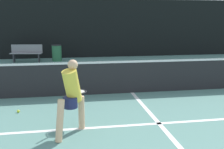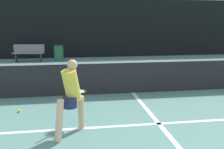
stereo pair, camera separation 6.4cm
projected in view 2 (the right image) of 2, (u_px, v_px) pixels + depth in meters
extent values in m
cube|color=white|center=(159.00, 124.00, 5.37)|extent=(8.25, 0.10, 0.01)
cube|color=white|center=(152.00, 116.00, 5.81)|extent=(0.10, 3.79, 0.01)
cube|color=#232326|center=(133.00, 77.00, 7.54)|extent=(11.00, 0.02, 0.95)
cube|color=white|center=(133.00, 62.00, 7.45)|extent=(11.00, 0.03, 0.06)
cube|color=black|center=(102.00, 29.00, 14.59)|extent=(24.00, 0.06, 3.18)
cylinder|color=#DBAD84|center=(81.00, 112.00, 5.09)|extent=(0.12, 0.12, 0.65)
cylinder|color=#DBAD84|center=(59.00, 120.00, 4.56)|extent=(0.24, 0.26, 0.76)
cylinder|color=#1E234C|center=(70.00, 102.00, 4.76)|extent=(0.26, 0.26, 0.20)
cylinder|color=yellow|center=(72.00, 86.00, 4.75)|extent=(0.37, 0.38, 0.67)
sphere|color=#DBAD84|center=(72.00, 65.00, 4.70)|extent=(0.19, 0.19, 0.19)
cylinder|color=#262628|center=(68.00, 95.00, 5.02)|extent=(0.21, 0.25, 0.03)
torus|color=#262628|center=(78.00, 91.00, 5.28)|extent=(0.48, 0.48, 0.02)
cylinder|color=beige|center=(78.00, 91.00, 5.28)|extent=(0.37, 0.37, 0.01)
sphere|color=#D1E033|center=(19.00, 111.00, 6.03)|extent=(0.07, 0.07, 0.07)
cube|color=slate|center=(28.00, 53.00, 13.08)|extent=(1.57, 0.55, 0.04)
cube|color=slate|center=(29.00, 49.00, 13.22)|extent=(1.53, 0.24, 0.42)
cube|color=#333338|center=(16.00, 58.00, 13.11)|extent=(0.06, 0.32, 0.44)
cube|color=#333338|center=(41.00, 57.00, 13.14)|extent=(0.06, 0.32, 0.44)
cylinder|color=#28603D|center=(59.00, 53.00, 13.43)|extent=(0.48, 0.48, 0.79)
cylinder|color=black|center=(58.00, 45.00, 13.34)|extent=(0.51, 0.51, 0.04)
cube|color=silver|center=(148.00, 44.00, 17.92)|extent=(1.82, 4.45, 0.89)
cube|color=#1E2328|center=(149.00, 33.00, 17.55)|extent=(1.53, 2.67, 0.59)
cylinder|color=black|center=(153.00, 44.00, 19.45)|extent=(0.18, 0.60, 0.60)
cylinder|color=black|center=(167.00, 48.00, 16.69)|extent=(0.18, 0.60, 0.60)
cylinder|color=brown|center=(58.00, 25.00, 18.55)|extent=(0.28, 0.28, 3.44)
cube|color=gray|center=(85.00, 14.00, 33.35)|extent=(36.00, 2.40, 5.41)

